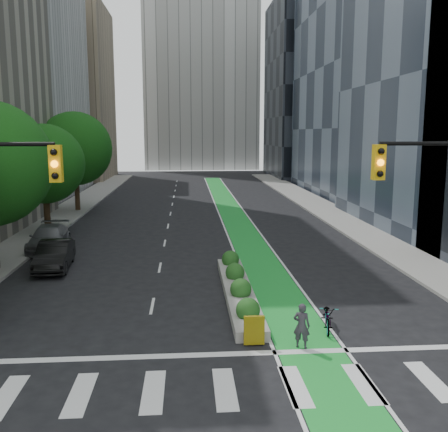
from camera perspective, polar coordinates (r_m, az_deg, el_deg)
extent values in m
plane|color=black|center=(15.73, -0.19, -17.40)|extent=(160.00, 160.00, 0.00)
cube|color=gray|center=(41.07, -19.44, -0.92)|extent=(3.60, 90.00, 0.15)
cube|color=gray|center=(41.64, 13.71, -0.51)|extent=(3.60, 90.00, 0.15)
cube|color=green|center=(44.74, 0.92, 0.35)|extent=(2.20, 70.00, 0.01)
cube|color=tan|center=(82.43, -18.06, 13.14)|extent=(14.00, 16.00, 26.00)
cube|color=#19212D|center=(64.47, 17.02, 21.54)|extent=(14.00, 24.00, 42.00)
cube|color=black|center=(84.92, 10.39, 14.00)|extent=(14.00, 18.00, 28.00)
cylinder|color=black|center=(37.68, -19.63, 1.51)|extent=(0.44, 0.44, 4.48)
sphere|color=#114C10|center=(37.42, -19.86, 5.63)|extent=(5.60, 5.60, 5.60)
cylinder|color=black|center=(47.29, -16.48, 3.60)|extent=(0.44, 0.44, 5.15)
sphere|color=#114C10|center=(47.09, -16.66, 7.39)|extent=(6.60, 6.60, 6.60)
cube|color=gold|center=(14.98, -18.67, 5.69)|extent=(0.34, 0.28, 1.05)
sphere|color=orange|center=(14.83, -18.82, 5.64)|extent=(0.20, 0.20, 0.20)
cube|color=gold|center=(15.59, 17.25, 5.89)|extent=(0.34, 0.28, 1.05)
sphere|color=orange|center=(15.45, 17.47, 5.85)|extent=(0.20, 0.20, 0.20)
cube|color=gray|center=(22.21, 1.64, -8.65)|extent=(1.20, 10.00, 0.40)
cube|color=yellow|center=(17.24, 3.46, -12.90)|extent=(0.70, 0.12, 1.00)
sphere|color=#194C19|center=(18.78, 2.76, -10.66)|extent=(0.90, 0.90, 0.90)
sphere|color=#194C19|center=(21.13, 1.93, -8.33)|extent=(0.90, 0.90, 0.90)
sphere|color=#194C19|center=(23.51, 1.27, -6.47)|extent=(0.90, 0.90, 0.90)
sphere|color=#194C19|center=(25.91, 0.74, -4.96)|extent=(0.90, 0.90, 0.90)
imported|color=gray|center=(18.94, 11.78, -11.18)|extent=(1.05, 1.98, 0.99)
imported|color=#352F38|center=(17.18, 8.86, -12.29)|extent=(0.67, 0.57, 1.55)
imported|color=black|center=(27.82, -18.80, -4.27)|extent=(1.95, 4.62, 1.48)
imported|color=#585A5D|center=(32.45, -19.38, -2.38)|extent=(2.46, 5.23, 1.48)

